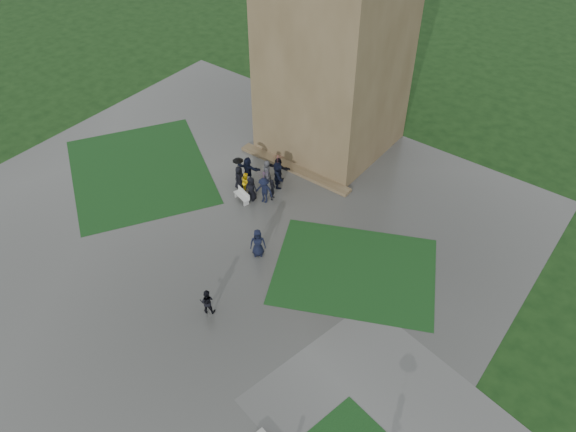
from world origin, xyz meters
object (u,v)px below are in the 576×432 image
Objects in this scene: tower at (336,24)px; pedestrian_mid at (258,243)px; pedestrian_near at (207,301)px; bench at (242,195)px.

tower is 9.67× the size of pedestrian_mid.
pedestrian_mid is 4.92m from pedestrian_near.
pedestrian_mid is at bearing -22.09° from bench.
tower is 12.52m from bench.
pedestrian_mid is 1.19× the size of pedestrian_near.
pedestrian_near is at bearing -77.39° from tower.
tower reaches higher than pedestrian_mid.
pedestrian_mid is (3.97, -3.20, 0.53)m from bench.
pedestrian_mid is (3.27, -12.30, -8.05)m from tower.
pedestrian_near is at bearing -43.84° from bench.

